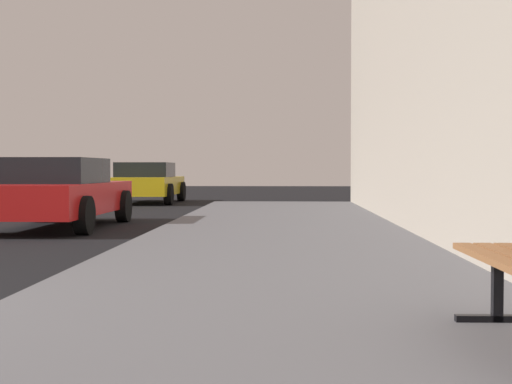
{
  "coord_description": "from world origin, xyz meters",
  "views": [
    {
      "loc": [
        4.01,
        -4.36,
        1.08
      ],
      "look_at": [
        3.73,
        2.54,
        0.85
      ],
      "focal_mm": 50.53,
      "sensor_mm": 36.0,
      "label": 1
    }
  ],
  "objects": [
    {
      "name": "car_yellow",
      "position": [
        -0.35,
        18.04,
        0.65
      ],
      "size": [
        2.03,
        4.06,
        1.27
      ],
      "color": "yellow",
      "rests_on": "ground_plane"
    },
    {
      "name": "car_red",
      "position": [
        -0.12,
        8.54,
        0.65
      ],
      "size": [
        1.94,
        4.45,
        1.27
      ],
      "color": "red",
      "rests_on": "ground_plane"
    },
    {
      "name": "sidewalk",
      "position": [
        4.0,
        0.0,
        0.07
      ],
      "size": [
        4.0,
        32.0,
        0.15
      ],
      "primitive_type": "cube",
      "color": "#5B5B60",
      "rests_on": "ground_plane"
    }
  ]
}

